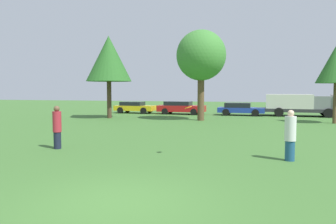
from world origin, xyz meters
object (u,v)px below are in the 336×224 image
Objects in this scene: person_catcher at (290,136)px; tree_0 at (109,59)px; tree_1 at (201,56)px; parked_car_blue at (240,109)px; frisbee at (188,107)px; person_thrower at (57,127)px; parked_car_red at (181,107)px; delivery_truck_grey at (299,104)px; parked_car_yellow at (134,107)px; tree_2 at (336,64)px.

person_catcher is 0.25× the size of tree_0.
tree_1 is 1.61× the size of parked_car_blue.
person_thrower is at bearing 177.39° from frisbee.
frisbee is at bearing -55.94° from tree_0.
parked_car_blue is (10.61, 5.80, -4.34)m from tree_0.
tree_0 is 1.59× the size of parked_car_blue.
person_thrower is 20.67m from parked_car_blue.
person_catcher is (8.84, -0.02, -0.03)m from person_thrower.
tree_1 is at bearing 74.80° from person_thrower.
tree_0 reaches higher than parked_car_blue.
frisbee is (5.42, -0.25, 0.88)m from person_thrower.
tree_0 reaches higher than parked_car_red.
tree_1 reaches higher than parked_car_blue.
frisbee reaches higher than parked_car_red.
parked_car_blue is at bearing -173.19° from delivery_truck_grey.
parked_car_red is at bearing 103.03° from frisbee.
tree_0 is at bearing -86.91° from parked_car_yellow.
person_thrower is 0.25× the size of tree_1.
delivery_truck_grey is (11.72, 19.97, 0.26)m from person_thrower.
parked_car_red is 1.08× the size of parked_car_blue.
parked_car_red is at bearing 87.77° from person_thrower.
parked_car_yellow is (-0.02, 6.11, -4.34)m from tree_0.
parked_car_blue is (2.80, 6.00, -4.35)m from tree_1.
parked_car_blue is at bearing 86.82° from frisbee.
parked_car_yellow is at bearing 141.12° from tree_1.
tree_1 is (-1.69, 13.86, 3.22)m from frisbee.
parked_car_red reaches higher than parked_car_blue.
person_thrower is 19.72m from parked_car_red.
frisbee is 20.50m from parked_car_red.
person_thrower reaches higher than parked_car_yellow.
parked_car_yellow is (-12.95, 19.94, -0.23)m from person_catcher.
person_thrower is 0.40× the size of parked_car_blue.
frisbee is 0.04× the size of tree_0.
tree_2 is (7.85, 13.99, 2.43)m from frisbee.
tree_1 is 1.67× the size of parked_car_yellow.
parked_car_red is (4.91, -0.23, 0.04)m from parked_car_yellow.
tree_2 reaches higher than frisbee.
person_thrower is 0.31× the size of tree_2.
tree_2 is (17.36, -0.07, -0.78)m from tree_0.
person_catcher is 3.55m from frisbee.
person_catcher is 19.77m from parked_car_blue.
tree_0 reaches higher than person_catcher.
person_thrower is 1.02× the size of person_catcher.
parked_car_yellow is at bearing -56.89° from person_catcher.
tree_2 is (4.43, 13.76, 3.34)m from person_catcher.
person_thrower is 5.50m from frisbee.
parked_car_red is (0.80, 19.70, -0.21)m from person_thrower.
frisbee is 19.92m from parked_car_blue.
parked_car_blue is 5.23m from delivery_truck_grey.
parked_car_red is (-12.47, 5.95, -3.53)m from tree_2.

